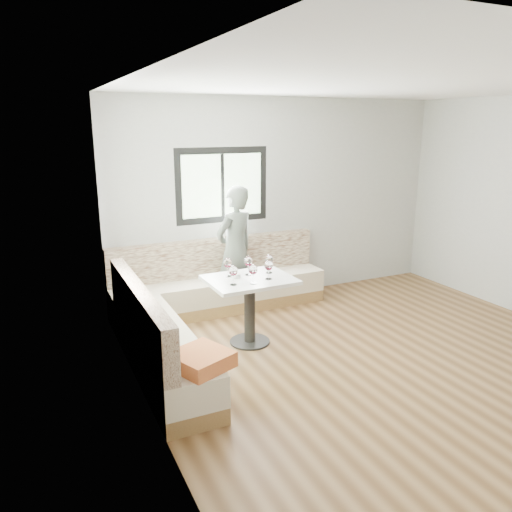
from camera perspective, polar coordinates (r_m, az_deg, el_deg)
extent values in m
cube|color=brown|center=(5.55, 15.23, -11.80)|extent=(5.00, 5.00, 0.01)
cube|color=white|center=(5.00, 17.51, 18.33)|extent=(5.00, 5.00, 0.01)
cube|color=#B7B7B2|center=(7.12, 2.93, 6.45)|extent=(5.00, 0.01, 2.80)
cube|color=#B7B7B2|center=(3.94, -12.23, -0.80)|extent=(0.01, 5.00, 2.80)
cube|color=black|center=(6.71, -3.87, 8.06)|extent=(1.30, 0.02, 1.00)
cube|color=black|center=(4.75, -14.79, 4.79)|extent=(0.02, 1.30, 1.00)
cube|color=#9B7141|center=(6.78, -4.00, -5.55)|extent=(2.90, 0.55, 0.16)
cube|color=beige|center=(6.71, -4.03, -3.75)|extent=(2.90, 0.55, 0.29)
cube|color=beige|center=(6.78, -4.72, -0.07)|extent=(2.90, 0.14, 0.50)
cube|color=#9B7141|center=(5.23, -10.57, -12.25)|extent=(0.55, 2.25, 0.16)
cube|color=beige|center=(5.14, -10.69, -10.01)|extent=(0.55, 2.25, 0.29)
cube|color=beige|center=(4.94, -13.22, -6.18)|extent=(0.14, 2.25, 0.50)
cube|color=#BF842F|center=(4.32, -6.32, -11.69)|extent=(0.58, 0.58, 0.13)
cylinder|color=black|center=(5.84, -0.72, -9.73)|extent=(0.46, 0.46, 0.02)
cylinder|color=black|center=(5.70, -0.73, -6.47)|extent=(0.13, 0.13, 0.73)
cube|color=white|center=(5.57, -0.74, -2.75)|extent=(0.96, 0.75, 0.04)
imported|color=#565E56|center=(6.52, -2.40, 0.68)|extent=(0.72, 0.61, 1.69)
cylinder|color=white|center=(5.59, -2.33, -2.24)|extent=(0.11, 0.11, 0.04)
sphere|color=black|center=(5.60, -2.22, -2.07)|extent=(0.02, 0.02, 0.02)
sphere|color=black|center=(5.59, -2.49, -2.11)|extent=(0.02, 0.02, 0.02)
sphere|color=black|center=(5.57, -2.24, -2.16)|extent=(0.02, 0.02, 0.02)
cylinder|color=white|center=(5.34, -2.60, -3.28)|extent=(0.07, 0.07, 0.01)
cylinder|color=white|center=(5.32, -2.61, -2.77)|extent=(0.01, 0.01, 0.09)
ellipsoid|color=white|center=(5.29, -2.62, -1.69)|extent=(0.10, 0.10, 0.12)
cylinder|color=#510516|center=(5.30, -2.62, -1.99)|extent=(0.07, 0.07, 0.02)
cylinder|color=white|center=(5.38, -0.34, -3.13)|extent=(0.07, 0.07, 0.01)
cylinder|color=white|center=(5.36, -0.34, -2.62)|extent=(0.01, 0.01, 0.09)
ellipsoid|color=white|center=(5.33, -0.34, -1.55)|extent=(0.10, 0.10, 0.12)
cylinder|color=#510516|center=(5.34, -0.34, -1.84)|extent=(0.07, 0.07, 0.02)
cylinder|color=white|center=(5.53, 1.44, -2.62)|extent=(0.07, 0.07, 0.01)
cylinder|color=white|center=(5.51, 1.45, -2.13)|extent=(0.01, 0.01, 0.09)
ellipsoid|color=white|center=(5.48, 1.45, -1.08)|extent=(0.10, 0.10, 0.12)
cylinder|color=#510516|center=(5.49, 1.45, -1.37)|extent=(0.07, 0.07, 0.02)
cylinder|color=white|center=(5.68, -0.88, -2.14)|extent=(0.07, 0.07, 0.01)
cylinder|color=white|center=(5.67, -0.88, -1.65)|extent=(0.01, 0.01, 0.09)
ellipsoid|color=white|center=(5.64, -0.89, -0.63)|extent=(0.10, 0.10, 0.12)
cylinder|color=#510516|center=(5.64, -0.89, -0.91)|extent=(0.07, 0.07, 0.02)
cylinder|color=white|center=(5.76, 1.50, -1.90)|extent=(0.07, 0.07, 0.01)
cylinder|color=white|center=(5.75, 1.50, -1.42)|extent=(0.01, 0.01, 0.09)
ellipsoid|color=white|center=(5.72, 1.51, -0.41)|extent=(0.10, 0.10, 0.12)
cylinder|color=#510516|center=(5.72, 1.51, -0.69)|extent=(0.07, 0.07, 0.02)
cylinder|color=white|center=(5.63, -3.23, -2.32)|extent=(0.07, 0.07, 0.01)
cylinder|color=white|center=(5.62, -3.24, -1.83)|extent=(0.01, 0.01, 0.09)
ellipsoid|color=white|center=(5.59, -3.25, -0.80)|extent=(0.10, 0.10, 0.12)
cylinder|color=#510516|center=(5.59, -3.25, -1.08)|extent=(0.07, 0.07, 0.02)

